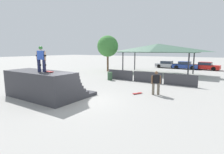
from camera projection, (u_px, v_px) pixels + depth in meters
name	position (u px, v px, depth m)	size (l,w,h in m)	color
ground_plane	(80.00, 101.00, 11.05)	(160.00, 160.00, 0.00)	#A3A09B
quarter_pipe_ramp	(44.00, 86.00, 11.92)	(5.29, 3.75, 1.81)	#38383D
skater_on_deck	(41.00, 57.00, 10.98)	(0.69, 0.44, 1.64)	#1E2347
skateboard_on_deck	(50.00, 72.00, 10.90)	(0.82, 0.39, 0.09)	red
bystander_walking	(156.00, 82.00, 12.51)	(0.64, 0.45, 1.71)	#6B6051
skateboard_on_ground	(137.00, 93.00, 12.83)	(0.55, 0.80, 0.09)	red
barrier_fence	(147.00, 77.00, 17.40)	(9.15, 0.12, 1.05)	#3D3D42
pavilion_shelter	(158.00, 48.00, 23.85)	(10.24, 4.63, 4.06)	#2D2D33
tree_beside_pavilion	(108.00, 46.00, 25.95)	(3.13, 3.13, 5.33)	brown
trash_bin	(110.00, 76.00, 18.80)	(0.52, 0.52, 0.85)	#385B3D
parked_car_silver	(167.00, 65.00, 31.49)	(4.13, 1.96, 1.27)	#A8AAAF
parked_car_blue	(185.00, 65.00, 29.73)	(4.11, 1.82, 1.27)	navy
parked_car_red	(206.00, 66.00, 28.40)	(4.25, 2.13, 1.27)	red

